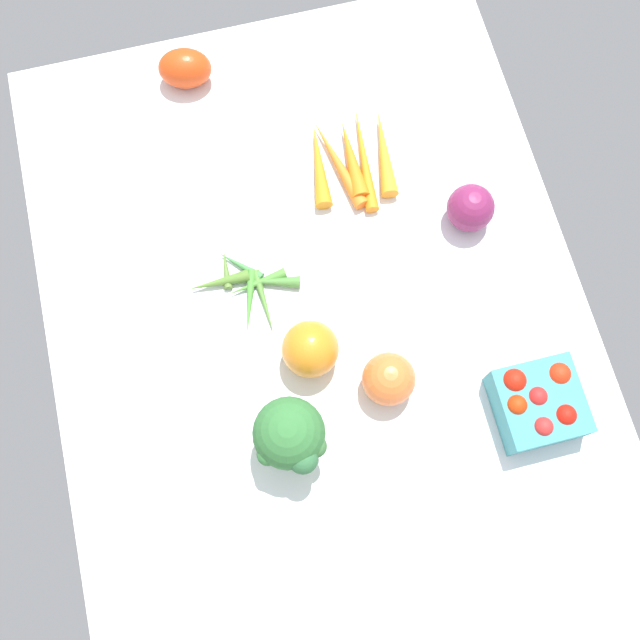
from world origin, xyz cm
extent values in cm
cube|color=white|center=(0.00, 0.00, 1.00)|extent=(104.00, 76.00, 2.00)
sphere|color=orange|center=(10.69, 6.80, 5.63)|extent=(7.26, 7.26, 7.26)
sphere|color=#7A2351|center=(-10.68, 24.98, 5.44)|extent=(6.89, 6.89, 6.89)
cone|color=#557835|center=(-11.21, -11.20, 2.64)|extent=(6.21, 1.82, 1.28)
cone|color=#4F7A2E|center=(-9.26, -12.71, 2.94)|extent=(1.93, 9.04, 1.88)
cone|color=#477F37|center=(-7.54, -5.37, 2.91)|extent=(3.86, 8.55, 1.82)
cone|color=#469035|center=(-5.50, -8.96, 2.73)|extent=(9.21, 3.99, 1.46)
cone|color=#4C8A36|center=(-7.81, -7.47, 2.78)|extent=(2.82, 9.06, 1.57)
cone|color=#4E7F35|center=(-4.80, -6.95, 2.64)|extent=(9.87, 1.78, 1.28)
cone|color=#428944|center=(-11.33, -9.23, 2.65)|extent=(6.32, 6.43, 1.30)
cone|color=orange|center=(-23.52, 15.78, 3.33)|extent=(14.48, 4.64, 2.66)
cone|color=orange|center=(-23.58, 12.66, 3.02)|extent=(17.73, 3.99, 2.04)
cone|color=orange|center=(-23.61, 10.72, 3.39)|extent=(13.12, 3.15, 2.77)
cone|color=orange|center=(-23.65, 8.58, 3.13)|extent=(16.13, 5.77, 2.26)
cone|color=orange|center=(-23.70, 5.75, 3.31)|extent=(13.55, 4.27, 2.62)
ellipsoid|color=red|center=(-43.91, -10.47, 4.99)|extent=(7.64, 9.31, 5.98)
cube|color=teal|center=(18.66, 25.36, 4.79)|extent=(10.93, 10.93, 5.58)
sphere|color=red|center=(15.74, 28.61, 6.81)|extent=(3.30, 3.30, 3.30)
sphere|color=red|center=(15.16, 22.55, 6.98)|extent=(3.34, 3.34, 3.34)
sphere|color=red|center=(21.85, 24.25, 7.21)|extent=(2.60, 2.60, 2.60)
sphere|color=red|center=(18.34, 21.82, 7.22)|extent=(2.74, 2.74, 2.74)
sphere|color=red|center=(17.91, 24.83, 7.06)|extent=(2.70, 2.70, 2.70)
sphere|color=red|center=(21.12, 27.59, 6.89)|extent=(3.06, 3.06, 3.06)
cylinder|color=#A8CA85|center=(14.99, -7.77, 3.90)|extent=(3.17, 3.17, 3.81)
sphere|color=#316D35|center=(14.99, -7.77, 9.29)|extent=(9.29, 9.29, 9.29)
sphere|color=#316E35|center=(16.95, -10.93, 9.24)|extent=(2.87, 2.87, 2.87)
sphere|color=#376736|center=(17.39, -4.93, 9.13)|extent=(2.95, 2.95, 2.95)
sphere|color=#30673B|center=(18.58, -6.82, 9.70)|extent=(3.86, 3.86, 3.86)
ellipsoid|color=orange|center=(4.27, -2.41, 6.15)|extent=(8.11, 8.11, 8.29)
camera|label=1|loc=(27.92, -6.96, 100.94)|focal=40.81mm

